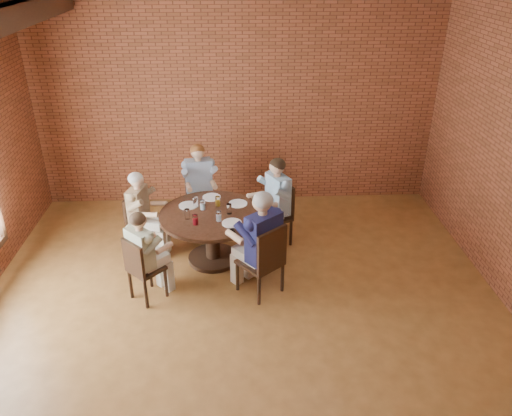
{
  "coord_description": "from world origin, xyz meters",
  "views": [
    {
      "loc": [
        -0.06,
        -4.41,
        3.94
      ],
      "look_at": [
        0.19,
        1.0,
        1.1
      ],
      "focal_mm": 35.0,
      "sensor_mm": 36.0,
      "label": 1
    }
  ],
  "objects_px": {
    "diner_a": "(274,203)",
    "diner_c": "(143,214)",
    "diner_d": "(145,256)",
    "chair_b": "(199,193)",
    "chair_e": "(265,259)",
    "diner_e": "(260,243)",
    "diner_b": "(200,186)",
    "chair_d": "(141,268)",
    "chair_c": "(139,222)",
    "smartphone": "(232,231)",
    "chair_a": "(279,211)",
    "dining_table": "(212,227)"
  },
  "relations": [
    {
      "from": "diner_a",
      "to": "smartphone",
      "type": "distance_m",
      "value": 1.12
    },
    {
      "from": "diner_c",
      "to": "smartphone",
      "type": "xyz_separation_m",
      "value": [
        1.25,
        -0.76,
        0.13
      ]
    },
    {
      "from": "chair_a",
      "to": "chair_b",
      "type": "distance_m",
      "value": 1.38
    },
    {
      "from": "diner_a",
      "to": "smartphone",
      "type": "relative_size",
      "value": 9.55
    },
    {
      "from": "chair_b",
      "to": "diner_c",
      "type": "height_order",
      "value": "diner_c"
    },
    {
      "from": "diner_d",
      "to": "chair_e",
      "type": "bearing_deg",
      "value": -136.09
    },
    {
      "from": "diner_a",
      "to": "diner_b",
      "type": "height_order",
      "value": "diner_a"
    },
    {
      "from": "chair_d",
      "to": "diner_d",
      "type": "xyz_separation_m",
      "value": [
        0.05,
        0.05,
        0.13
      ]
    },
    {
      "from": "diner_a",
      "to": "chair_d",
      "type": "distance_m",
      "value": 2.16
    },
    {
      "from": "chair_c",
      "to": "chair_e",
      "type": "relative_size",
      "value": 0.9
    },
    {
      "from": "dining_table",
      "to": "diner_d",
      "type": "distance_m",
      "value": 1.13
    },
    {
      "from": "dining_table",
      "to": "chair_a",
      "type": "distance_m",
      "value": 1.07
    },
    {
      "from": "chair_d",
      "to": "diner_d",
      "type": "distance_m",
      "value": 0.15
    },
    {
      "from": "chair_b",
      "to": "diner_c",
      "type": "xyz_separation_m",
      "value": [
        -0.74,
        -0.91,
        0.12
      ]
    },
    {
      "from": "chair_b",
      "to": "dining_table",
      "type": "bearing_deg",
      "value": -90.0
    },
    {
      "from": "diner_e",
      "to": "smartphone",
      "type": "xyz_separation_m",
      "value": [
        -0.34,
        0.23,
        0.05
      ]
    },
    {
      "from": "chair_e",
      "to": "diner_e",
      "type": "height_order",
      "value": "diner_e"
    },
    {
      "from": "chair_a",
      "to": "smartphone",
      "type": "relative_size",
      "value": 6.71
    },
    {
      "from": "diner_c",
      "to": "chair_d",
      "type": "height_order",
      "value": "diner_c"
    },
    {
      "from": "chair_a",
      "to": "diner_d",
      "type": "bearing_deg",
      "value": -79.7
    },
    {
      "from": "diner_d",
      "to": "chair_a",
      "type": "bearing_deg",
      "value": -99.78
    },
    {
      "from": "chair_e",
      "to": "diner_b",
      "type": "bearing_deg",
      "value": -104.38
    },
    {
      "from": "chair_b",
      "to": "chair_a",
      "type": "bearing_deg",
      "value": -41.37
    },
    {
      "from": "diner_b",
      "to": "smartphone",
      "type": "xyz_separation_m",
      "value": [
        0.5,
        -1.58,
        0.1
      ]
    },
    {
      "from": "diner_b",
      "to": "chair_c",
      "type": "relative_size",
      "value": 1.48
    },
    {
      "from": "diner_b",
      "to": "chair_c",
      "type": "height_order",
      "value": "diner_b"
    },
    {
      "from": "diner_e",
      "to": "chair_b",
      "type": "bearing_deg",
      "value": -105.6
    },
    {
      "from": "diner_e",
      "to": "dining_table",
      "type": "bearing_deg",
      "value": -90.0
    },
    {
      "from": "diner_e",
      "to": "chair_c",
      "type": "bearing_deg",
      "value": -71.07
    },
    {
      "from": "diner_a",
      "to": "chair_e",
      "type": "bearing_deg",
      "value": -35.24
    },
    {
      "from": "diner_c",
      "to": "diner_d",
      "type": "relative_size",
      "value": 1.02
    },
    {
      "from": "diner_c",
      "to": "diner_b",
      "type": "bearing_deg",
      "value": -28.16
    },
    {
      "from": "chair_d",
      "to": "diner_e",
      "type": "relative_size",
      "value": 0.62
    },
    {
      "from": "chair_b",
      "to": "diner_d",
      "type": "xyz_separation_m",
      "value": [
        -0.55,
        -1.97,
        0.1
      ]
    },
    {
      "from": "diner_c",
      "to": "diner_e",
      "type": "xyz_separation_m",
      "value": [
        1.59,
        -0.99,
        0.08
      ]
    },
    {
      "from": "chair_a",
      "to": "diner_b",
      "type": "distance_m",
      "value": 1.34
    },
    {
      "from": "diner_b",
      "to": "diner_c",
      "type": "distance_m",
      "value": 1.12
    },
    {
      "from": "diner_a",
      "to": "diner_b",
      "type": "distance_m",
      "value": 1.28
    },
    {
      "from": "diner_a",
      "to": "diner_e",
      "type": "xyz_separation_m",
      "value": [
        -0.27,
        -1.17,
        0.04
      ]
    },
    {
      "from": "smartphone",
      "to": "chair_e",
      "type": "bearing_deg",
      "value": -44.58
    },
    {
      "from": "dining_table",
      "to": "diner_c",
      "type": "distance_m",
      "value": 1.01
    },
    {
      "from": "diner_a",
      "to": "diner_c",
      "type": "bearing_deg",
      "value": -110.31
    },
    {
      "from": "diner_d",
      "to": "chair_e",
      "type": "height_order",
      "value": "diner_d"
    },
    {
      "from": "diner_e",
      "to": "smartphone",
      "type": "height_order",
      "value": "diner_e"
    },
    {
      "from": "diner_a",
      "to": "diner_d",
      "type": "distance_m",
      "value": 2.08
    },
    {
      "from": "chair_b",
      "to": "diner_c",
      "type": "relative_size",
      "value": 0.74
    },
    {
      "from": "diner_a",
      "to": "chair_b",
      "type": "bearing_deg",
      "value": -148.7
    },
    {
      "from": "chair_b",
      "to": "smartphone",
      "type": "distance_m",
      "value": 1.76
    },
    {
      "from": "chair_d",
      "to": "smartphone",
      "type": "height_order",
      "value": "chair_d"
    },
    {
      "from": "diner_a",
      "to": "chair_b",
      "type": "xyz_separation_m",
      "value": [
        -1.12,
        0.73,
        -0.16
      ]
    }
  ]
}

